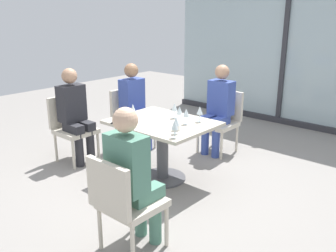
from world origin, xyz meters
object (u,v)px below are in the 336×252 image
object	(u,v)px
person_far_left	(135,103)
wine_glass_1	(186,113)
cell_phone_on_table	(116,122)
wine_glass_5	(176,122)
wine_glass_2	(179,111)
handbag_0	(114,146)
wine_glass_3	(200,111)
chair_front_right	(124,200)
chair_side_end	(71,124)
person_side_end	(75,111)
coffee_cup	(177,126)
wine_glass_4	(174,107)
person_near_window	(218,105)
person_front_right	(133,173)
dining_table_main	(162,137)
wine_glass_0	(133,109)
chair_far_left	(130,115)
wine_glass_6	(175,125)
chair_near_window	(222,118)

from	to	relation	value
person_far_left	wine_glass_1	world-z (taller)	person_far_left
cell_phone_on_table	wine_glass_5	bearing A→B (deg)	-17.42
wine_glass_2	handbag_0	size ratio (longest dim) A/B	0.62
wine_glass_3	wine_glass_5	bearing A→B (deg)	-81.69
chair_front_right	chair_side_end	bearing A→B (deg)	155.64
person_side_end	coffee_cup	world-z (taller)	person_side_end
chair_front_right	wine_glass_2	xyz separation A→B (m)	(-0.57, 1.40, 0.37)
wine_glass_2	wine_glass_4	xyz separation A→B (m)	(-0.14, 0.08, 0.00)
cell_phone_on_table	coffee_cup	bearing A→B (deg)	-9.77
person_near_window	wine_glass_4	distance (m)	0.98
chair_side_end	person_side_end	size ratio (longest dim) A/B	0.69
person_front_right	chair_side_end	bearing A→B (deg)	158.19
person_far_left	person_near_window	bearing A→B (deg)	34.10
person_front_right	cell_phone_on_table	distance (m)	1.36
chair_front_right	cell_phone_on_table	distance (m)	1.44
dining_table_main	chair_front_right	world-z (taller)	chair_front_right
dining_table_main	wine_glass_0	bearing A→B (deg)	-152.31
person_front_right	wine_glass_5	size ratio (longest dim) A/B	6.81
chair_far_left	person_far_left	distance (m)	0.23
dining_table_main	chair_front_right	distance (m)	1.47
cell_phone_on_table	handbag_0	size ratio (longest dim) A/B	0.48
person_side_end	chair_front_right	bearing A→B (deg)	-25.54
chair_far_left	wine_glass_1	world-z (taller)	wine_glass_1
chair_far_left	wine_glass_6	xyz separation A→B (m)	(1.57, -0.85, 0.37)
person_far_left	chair_front_right	bearing A→B (deg)	-46.27
chair_front_right	person_side_end	bearing A→B (deg)	154.46
cell_phone_on_table	dining_table_main	bearing A→B (deg)	17.21
wine_glass_6	handbag_0	xyz separation A→B (m)	(-1.49, 0.46, -0.72)
wine_glass_5	wine_glass_4	bearing A→B (deg)	131.92
wine_glass_2	wine_glass_4	distance (m)	0.16
wine_glass_5	coffee_cup	distance (m)	0.14
person_near_window	handbag_0	xyz separation A→B (m)	(-1.01, -1.06, -0.56)
person_side_end	wine_glass_1	size ratio (longest dim) A/B	6.81
wine_glass_0	wine_glass_3	distance (m)	0.78
wine_glass_4	coffee_cup	distance (m)	0.48
chair_front_right	chair_near_window	size ratio (longest dim) A/B	1.00
wine_glass_0	chair_near_window	bearing A→B (deg)	77.65
person_near_window	handbag_0	size ratio (longest dim) A/B	4.20
person_side_end	person_near_window	size ratio (longest dim) A/B	1.00
chair_front_right	wine_glass_5	world-z (taller)	wine_glass_5
wine_glass_0	wine_glass_2	xyz separation A→B (m)	(0.47, 0.29, 0.00)
dining_table_main	wine_glass_6	xyz separation A→B (m)	(0.48, -0.35, 0.32)
dining_table_main	wine_glass_1	bearing A→B (deg)	18.66
dining_table_main	chair_front_right	bearing A→B (deg)	-60.40
wine_glass_6	coffee_cup	distance (m)	0.26
person_far_left	cell_phone_on_table	size ratio (longest dim) A/B	8.75
dining_table_main	wine_glass_2	bearing A→B (deg)	38.66
person_far_left	cell_phone_on_table	distance (m)	1.07
wine_glass_1	wine_glass_0	bearing A→B (deg)	-156.38
wine_glass_5	coffee_cup	xyz separation A→B (m)	(-0.07, 0.09, -0.09)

